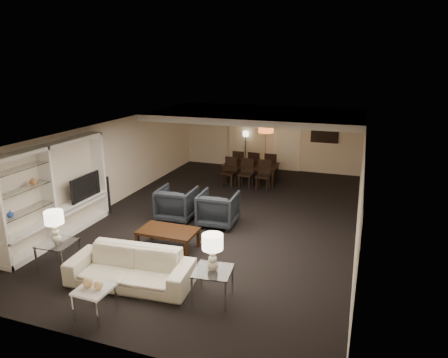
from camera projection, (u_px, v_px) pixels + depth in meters
The scene contains 35 objects.
floor at pixel (224, 217), 11.09m from camera, with size 11.00×11.00×0.00m, color black.
ceiling at pixel (224, 128), 10.37m from camera, with size 7.00×11.00×0.02m, color silver.
wall_back at pixel (270, 138), 15.71m from camera, with size 7.00×0.02×2.50m, color beige.
wall_front at pixel (99, 272), 5.76m from camera, with size 7.00×0.02×2.50m, color beige.
wall_left at pixel (113, 163), 11.84m from camera, with size 0.02×11.00×2.50m, color beige.
wall_right at pixel (361, 187), 9.63m from camera, with size 0.02×11.00×2.50m, color beige.
ceiling_soffit at pixel (258, 115), 13.57m from camera, with size 7.00×4.00×0.20m, color silver.
curtains at pixel (247, 138), 15.93m from camera, with size 1.50×0.12×2.40m, color beige.
door at pixel (287, 144), 15.52m from camera, with size 0.90×0.05×2.10m, color silver.
painting at pixel (325, 133), 14.92m from camera, with size 0.95×0.04×0.65m, color #142D38.
media_unit at pixel (56, 192), 9.45m from camera, with size 0.38×3.40×2.35m, color white, non-canonical shape.
pendant_light at pixel (266, 129), 13.61m from camera, with size 0.52×0.52×0.24m, color #D8591E.
sofa at pixel (130, 268), 7.68m from camera, with size 2.40×0.94×0.70m, color beige.
coffee_table at pixel (168, 239), 9.16m from camera, with size 1.32×0.77×0.47m, color black, non-canonical shape.
armchair_left at pixel (177, 204), 10.82m from camera, with size 0.95×0.98×0.89m, color black.
armchair_right at pixel (218, 209), 10.45m from camera, with size 0.95×0.98×0.89m, color black.
side_table_left at pixel (59, 256), 8.22m from camera, with size 0.66×0.66×0.61m, color silver, non-canonical shape.
side_table_right at pixel (213, 285), 7.15m from camera, with size 0.66×0.66×0.61m, color silver, non-canonical shape.
table_lamp_left at pixel (55, 227), 8.04m from camera, with size 0.37×0.37×0.68m, color beige, non-canonical shape.
table_lamp_right at pixel (213, 253), 6.97m from camera, with size 0.37×0.37×0.68m, color beige, non-canonical shape.
marble_table at pixel (95, 303), 6.70m from camera, with size 0.55×0.55×0.55m, color silver, non-canonical shape.
gold_gourd_a at pixel (88, 282), 6.63m from camera, with size 0.18×0.18×0.18m, color #E0B376.
gold_gourd_b at pixel (98, 285), 6.57m from camera, with size 0.15×0.15×0.15m, color #DFB976.
television at pixel (82, 186), 10.27m from camera, with size 0.14×1.08×0.62m, color black.
vase_blue at pixel (10, 214), 8.24m from camera, with size 0.15×0.15×0.16m, color #2649A7.
vase_amber at pixel (33, 181), 8.73m from camera, with size 0.16×0.16×0.17m, color #B16F3B.
floor_speaker at pixel (107, 195), 11.20m from camera, with size 0.12×0.12×1.08m, color black.
dining_table at pixel (251, 174), 14.09m from camera, with size 1.91×1.06×0.67m, color black.
chair_nl at pixel (229, 172), 13.64m from camera, with size 0.46×0.46×0.99m, color black, non-canonical shape.
chair_nm at pixel (246, 174), 13.46m from camera, with size 0.46×0.46×0.99m, color black, non-canonical shape.
chair_nr at pixel (263, 176), 13.27m from camera, with size 0.46×0.46×0.99m, color black, non-canonical shape.
chair_fl at pixel (240, 163), 14.82m from camera, with size 0.46×0.46×0.99m, color black, non-canonical shape.
chair_fm at pixel (256, 165), 14.63m from camera, with size 0.46×0.46×0.99m, color black, non-canonical shape.
chair_fr at pixel (272, 166), 14.44m from camera, with size 0.46×0.46×0.99m, color black, non-canonical shape.
floor_lamp at pixel (245, 150), 15.87m from camera, with size 0.22×0.22×1.50m, color black, non-canonical shape.
Camera 1 is at (3.40, -9.75, 4.19)m, focal length 32.00 mm.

